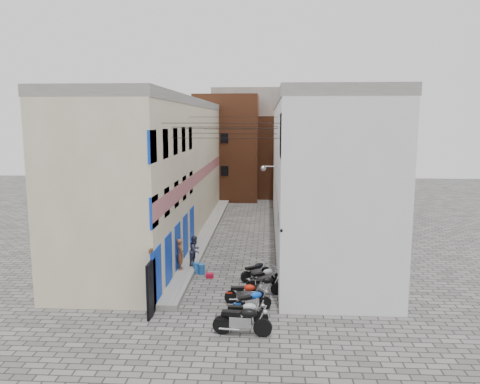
% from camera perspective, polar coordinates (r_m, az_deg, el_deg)
% --- Properties ---
extents(ground, '(90.00, 90.00, 0.00)m').
position_cam_1_polar(ground, '(19.34, -2.87, -14.47)').
color(ground, '#514E4C').
rests_on(ground, ground).
extents(plinth, '(0.90, 26.00, 0.25)m').
position_cam_1_polar(plinth, '(31.82, -3.97, -4.90)').
color(plinth, slate).
rests_on(plinth, ground).
extents(building_left, '(5.10, 27.00, 9.00)m').
position_cam_1_polar(building_left, '(31.55, -9.36, 2.95)').
color(building_left, '#C8B597').
rests_on(building_left, ground).
extents(building_right, '(5.94, 26.00, 9.00)m').
position_cam_1_polar(building_right, '(30.96, 9.00, 2.87)').
color(building_right, silver).
rests_on(building_right, ground).
extents(building_far_brick_left, '(6.00, 6.00, 10.00)m').
position_cam_1_polar(building_far_brick_left, '(45.91, -1.55, 5.48)').
color(building_far_brick_left, brown).
rests_on(building_far_brick_left, ground).
extents(building_far_brick_right, '(5.00, 6.00, 8.00)m').
position_cam_1_polar(building_far_brick_right, '(47.81, 4.66, 4.38)').
color(building_far_brick_right, brown).
rests_on(building_far_brick_right, ground).
extents(building_far_concrete, '(8.00, 5.00, 11.00)m').
position_cam_1_polar(building_far_concrete, '(51.74, 1.25, 6.40)').
color(building_far_concrete, slate).
rests_on(building_far_concrete, ground).
extents(far_shopfront, '(2.00, 0.30, 2.40)m').
position_cam_1_polar(far_shopfront, '(43.38, 0.78, 0.24)').
color(far_shopfront, black).
rests_on(far_shopfront, ground).
extents(overhead_wires, '(5.80, 13.02, 1.32)m').
position_cam_1_polar(overhead_wires, '(25.39, -1.08, 7.63)').
color(overhead_wires, black).
rests_on(overhead_wires, ground).
extents(motorcycle_a, '(2.21, 0.89, 1.25)m').
position_cam_1_polar(motorcycle_a, '(17.25, 0.28, -15.19)').
color(motorcycle_a, black).
rests_on(motorcycle_a, ground).
extents(motorcycle_b, '(1.82, 0.61, 1.05)m').
position_cam_1_polar(motorcycle_b, '(18.06, 0.53, -14.39)').
color(motorcycle_b, '#ABABB0').
rests_on(motorcycle_b, ground).
extents(motorcycle_c, '(1.78, 1.32, 1.00)m').
position_cam_1_polar(motorcycle_c, '(19.18, 1.47, -13.04)').
color(motorcycle_c, blue).
rests_on(motorcycle_c, ground).
extents(motorcycle_d, '(1.76, 0.64, 1.00)m').
position_cam_1_polar(motorcycle_d, '(20.03, 0.61, -12.07)').
color(motorcycle_d, '#A31B0B').
rests_on(motorcycle_d, ground).
extents(motorcycle_e, '(1.77, 0.81, 0.99)m').
position_cam_1_polar(motorcycle_e, '(20.92, 2.89, -11.18)').
color(motorcycle_e, black).
rests_on(motorcycle_e, ground).
extents(motorcycle_f, '(1.88, 1.43, 1.06)m').
position_cam_1_polar(motorcycle_f, '(21.77, 3.00, -10.26)').
color(motorcycle_f, '#999A9D').
rests_on(motorcycle_f, ground).
extents(motorcycle_g, '(1.69, 1.50, 1.00)m').
position_cam_1_polar(motorcycle_g, '(22.79, 1.95, -9.47)').
color(motorcycle_g, black).
rests_on(motorcycle_g, ground).
extents(person_a, '(0.57, 0.67, 1.56)m').
position_cam_1_polar(person_a, '(23.64, -7.28, -7.51)').
color(person_a, brown).
rests_on(person_a, plinth).
extents(person_b, '(0.80, 0.90, 1.53)m').
position_cam_1_polar(person_b, '(24.25, -5.50, -7.09)').
color(person_b, '#35394F').
rests_on(person_b, plinth).
extents(water_jug_near, '(0.32, 0.32, 0.50)m').
position_cam_1_polar(water_jug_near, '(23.75, -4.68, -9.37)').
color(water_jug_near, '#215AA8').
rests_on(water_jug_near, ground).
extents(water_jug_far, '(0.44, 0.44, 0.53)m').
position_cam_1_polar(water_jug_far, '(23.94, -5.32, -9.18)').
color(water_jug_far, blue).
rests_on(water_jug_far, ground).
extents(red_crate, '(0.41, 0.33, 0.23)m').
position_cam_1_polar(red_crate, '(23.23, -3.71, -10.13)').
color(red_crate, '#B30C29').
rests_on(red_crate, ground).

